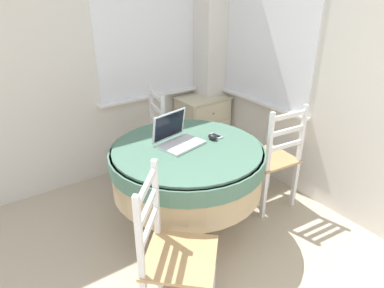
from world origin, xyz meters
TOP-DOWN VIEW (x-y plane):
  - corner_room_shell at (1.26, 1.93)m, footprint 4.41×4.89m
  - round_dining_table at (0.95, 1.79)m, footprint 1.17×1.17m
  - laptop at (0.92, 1.88)m, footprint 0.37×0.32m
  - computer_mouse at (1.19, 1.79)m, footprint 0.06×0.09m
  - cell_phone at (1.24, 1.81)m, footprint 0.07×0.12m
  - dining_chair_near_back_window at (1.02, 2.60)m, footprint 0.47×0.48m
  - dining_chair_near_right_window at (1.76, 1.65)m, footprint 0.44×0.43m
  - dining_chair_camera_near at (0.43, 1.17)m, footprint 0.57×0.57m
  - corner_cabinet at (1.85, 2.80)m, footprint 0.54×0.41m

SIDE VIEW (x-z plane):
  - corner_cabinet at x=1.85m, z-range 0.00..0.71m
  - dining_chair_near_back_window at x=1.02m, z-range -0.02..0.95m
  - dining_chair_near_right_window at x=1.76m, z-range -0.02..0.95m
  - dining_chair_camera_near at x=0.43m, z-range -0.02..0.95m
  - round_dining_table at x=0.95m, z-range 0.22..0.98m
  - cell_phone at x=1.24m, z-range 0.75..0.76m
  - computer_mouse at x=1.19m, z-range 0.75..0.80m
  - laptop at x=0.92m, z-range 0.69..0.92m
  - corner_room_shell at x=1.26m, z-range 0.00..2.55m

